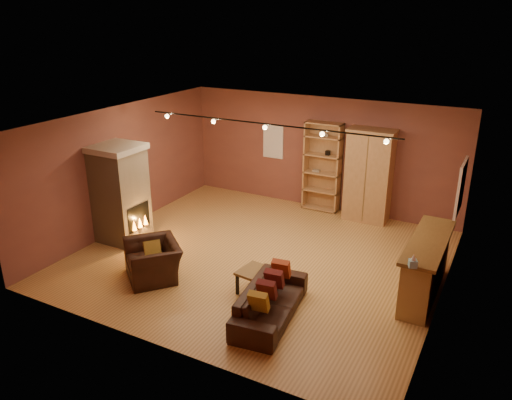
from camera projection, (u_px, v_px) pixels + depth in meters
The scene contains 16 objects.
floor at pixel (260, 257), 10.17m from camera, with size 7.00×7.00×0.00m, color #AF7C3E.
ceiling at pixel (260, 122), 9.18m from camera, with size 7.00×7.00×0.00m, color #58341C.
back_wall at pixel (321, 153), 12.36m from camera, with size 7.00×0.02×2.80m, color brown.
left_wall at pixel (122, 168), 11.22m from camera, with size 0.02×6.50×2.80m, color brown.
right_wall at pixel (449, 227), 8.14m from camera, with size 0.02×6.50×2.80m, color brown.
fireplace at pixel (121, 193), 10.64m from camera, with size 1.01×0.98×2.12m.
back_window at pixel (273, 142), 12.86m from camera, with size 0.56×0.04×0.86m, color white.
bookcase at pixel (323, 166), 12.30m from camera, with size 0.91×0.35×2.23m.
armoire at pixel (369, 175), 11.65m from camera, with size 1.09×0.62×2.21m.
bar_counter at pixel (426, 267), 8.69m from camera, with size 0.59×2.20×1.05m.
tissue_box at pixel (413, 262), 7.56m from camera, with size 0.15×0.15×0.21m.
right_window at pixel (461, 188), 9.22m from camera, with size 0.05×0.90×1.00m, color white.
loveseat at pixel (270, 296), 8.07m from camera, with size 0.80×1.97×0.79m.
armchair at pixel (153, 255), 9.26m from camera, with size 1.26×1.21×0.93m.
coffee_table at pixel (256, 274), 8.78m from camera, with size 0.64×0.64×0.43m.
track_rail at pixel (265, 125), 9.38m from camera, with size 5.20×0.09×0.13m.
Camera 1 is at (4.21, -8.06, 4.70)m, focal length 35.00 mm.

